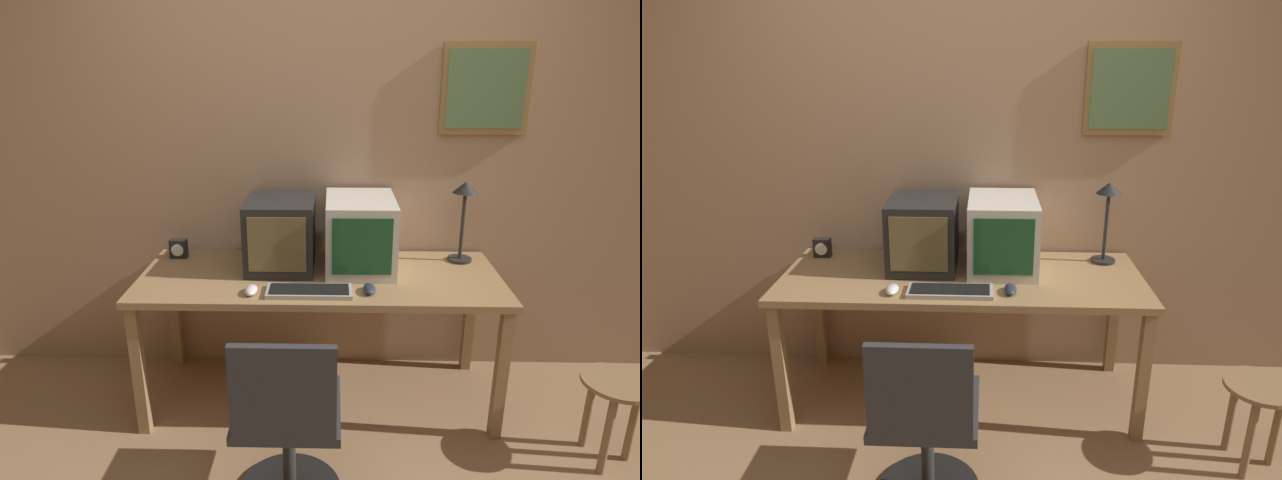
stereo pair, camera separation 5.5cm
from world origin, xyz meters
The scene contains 11 objects.
wall_back centered at (0.01, 1.49, 1.30)m, with size 8.00×0.08×2.60m.
desk centered at (0.00, 1.07, 0.67)m, with size 1.87×0.73×0.75m.
monitor_left centered at (-0.21, 1.20, 0.93)m, with size 0.36×0.43×0.37m.
monitor_right centered at (0.21, 1.19, 0.94)m, with size 0.36×0.48×0.38m.
keyboard_main centered at (-0.05, 0.83, 0.76)m, with size 0.41×0.16×0.03m.
mouse_near_keyboard centered at (0.24, 0.85, 0.77)m, with size 0.06×0.12×0.04m.
mouse_far_corner centered at (-0.33, 0.83, 0.77)m, with size 0.06×0.11×0.04m.
desk_clock centered at (-0.81, 1.31, 0.80)m, with size 0.09×0.06×0.11m.
desk_lamp centered at (0.78, 1.30, 1.07)m, with size 0.14×0.14×0.45m.
office_chair centered at (-0.12, 0.30, 0.38)m, with size 0.45×0.45×0.85m.
side_stool centered at (1.37, 0.61, 0.32)m, with size 0.31×0.31×0.43m.
Camera 2 is at (0.12, -1.51, 1.82)m, focal length 30.00 mm.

